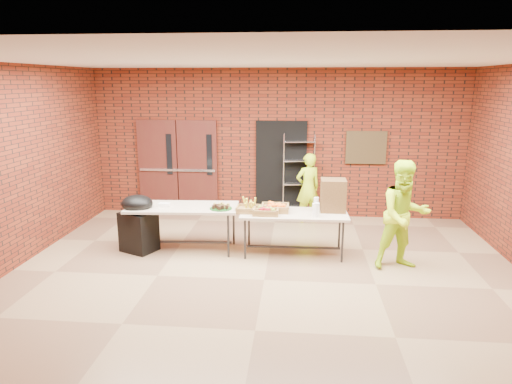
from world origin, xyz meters
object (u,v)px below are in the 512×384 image
(coffee_dispenser, at_px, (333,195))
(covered_grill, at_px, (138,223))
(table_left, at_px, (183,210))
(volunteer_man, at_px, (404,215))
(wire_rack, at_px, (299,177))
(table_right, at_px, (294,216))
(volunteer_woman, at_px, (308,188))

(coffee_dispenser, relative_size, covered_grill, 0.55)
(coffee_dispenser, bearing_deg, covered_grill, -175.50)
(table_left, xyz_separation_m, volunteer_man, (3.68, -0.49, 0.15))
(wire_rack, height_order, table_left, wire_rack)
(table_right, bearing_deg, table_left, 176.78)
(table_left, distance_m, table_right, 1.95)
(wire_rack, relative_size, table_left, 0.93)
(wire_rack, relative_size, volunteer_man, 1.05)
(wire_rack, xyz_separation_m, table_right, (-0.07, -2.20, -0.23))
(coffee_dispenser, xyz_separation_m, volunteer_man, (1.07, -0.60, -0.15))
(table_left, bearing_deg, volunteer_woman, 36.69)
(table_left, bearing_deg, table_right, -5.40)
(table_left, height_order, coffee_dispenser, coffee_dispenser)
(wire_rack, bearing_deg, volunteer_man, -64.43)
(volunteer_woman, bearing_deg, volunteer_man, 97.80)
(table_right, bearing_deg, coffee_dispenser, 13.51)
(table_right, height_order, volunteer_man, volunteer_man)
(coffee_dispenser, distance_m, volunteer_man, 1.23)
(wire_rack, height_order, covered_grill, wire_rack)
(table_left, distance_m, covered_grill, 0.80)
(volunteer_woman, bearing_deg, covered_grill, 10.44)
(wire_rack, height_order, table_right, wire_rack)
(covered_grill, bearing_deg, table_left, 36.44)
(table_right, bearing_deg, volunteer_man, -15.19)
(volunteer_man, bearing_deg, table_left, 158.67)
(table_left, bearing_deg, wire_rack, 43.11)
(coffee_dispenser, bearing_deg, wire_rack, 106.21)
(volunteer_woman, bearing_deg, coffee_dispenser, 78.65)
(volunteer_woman, bearing_deg, table_left, 16.33)
(wire_rack, relative_size, volunteer_woman, 1.24)
(table_right, xyz_separation_m, volunteer_man, (1.73, -0.43, 0.19))
(coffee_dispenser, bearing_deg, volunteer_woman, 102.50)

